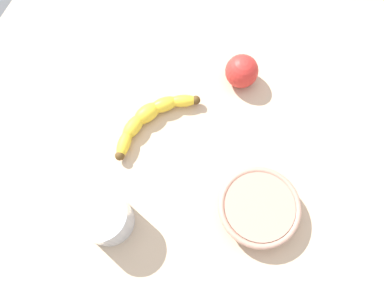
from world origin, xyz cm
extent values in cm
cube|color=#C8AB8B|center=(0.00, 0.00, 1.50)|extent=(120.00, 120.00, 3.00)
ellipsoid|color=yellow|center=(-10.84, -10.56, 4.78)|extent=(4.82, 6.66, 2.56)
ellipsoid|color=yellow|center=(-8.63, -14.00, 4.78)|extent=(6.37, 6.63, 3.06)
ellipsoid|color=yellow|center=(-5.47, -16.59, 4.78)|extent=(7.10, 6.18, 3.55)
ellipsoid|color=yellow|center=(-1.67, -18.09, 4.78)|extent=(6.67, 4.32, 3.06)
ellipsoid|color=yellow|center=(2.40, -18.35, 4.78)|extent=(6.36, 3.11, 2.56)
sphere|color=#513819|center=(-11.95, -8.03, 4.78)|extent=(1.95, 1.95, 1.95)
sphere|color=#513819|center=(5.16, -18.10, 4.78)|extent=(1.95, 1.95, 1.95)
cylinder|color=silver|center=(17.65, -14.90, 7.37)|extent=(9.58, 9.58, 8.74)
cylinder|color=pink|center=(17.65, -14.90, 6.69)|extent=(9.08, 9.08, 6.88)
cylinder|color=tan|center=(5.86, 11.02, 5.17)|extent=(13.17, 13.17, 4.34)
torus|color=tan|center=(5.86, 11.02, 6.74)|extent=(15.51, 15.51, 1.20)
sphere|color=red|center=(-20.96, -0.87, 6.57)|extent=(7.15, 7.15, 7.15)
camera|label=1|loc=(21.75, 3.49, 71.31)|focal=32.78mm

